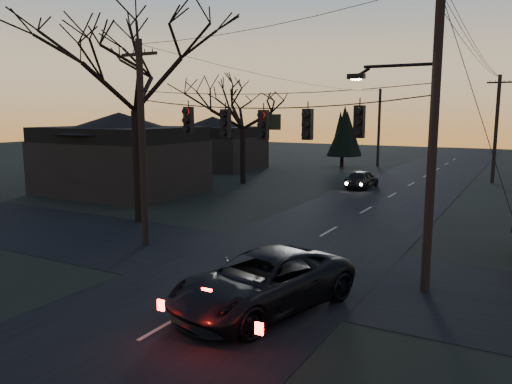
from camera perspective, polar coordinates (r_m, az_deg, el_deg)
The scene contains 14 objects.
main_road at distance 27.61m, azimuth 11.27°, elevation -2.75°, with size 8.00×120.00×0.02m, color black.
cross_road at distance 18.62m, azimuth 1.66°, elevation -8.34°, with size 60.00×7.00×0.02m, color black.
utility_pole_right at distance 16.95m, azimuth 18.70°, elevation -10.64°, with size 5.00×0.30×10.00m, color black, non-canonical shape.
utility_pole_left at distance 21.93m, azimuth -12.47°, elevation -5.89°, with size 1.80×0.30×8.50m, color black, non-canonical shape.
utility_pole_far_r at distance 44.22m, azimuth 25.37°, elevation 0.94°, with size 1.80×0.30×8.50m, color black, non-canonical shape.
utility_pole_far_l at distance 53.97m, azimuth 13.71°, elevation 2.87°, with size 0.30×0.30×8.00m, color black, non-canonical shape.
span_signal_assembly at distance 17.88m, azimuth 1.05°, elevation 7.93°, with size 11.50×0.44×1.61m.
bare_tree_left at distance 26.06m, azimuth -13.82°, elevation 13.99°, with size 8.97×8.97×11.34m.
bare_tree_dist at distance 39.30m, azimuth -1.53°, elevation 9.74°, with size 6.62×6.62×8.66m.
evergreen_dist at distance 52.33m, azimuth 9.87°, elevation 6.52°, with size 3.22×3.22×5.59m.
house_left_near at distance 36.13m, azimuth -15.24°, elevation 4.34°, with size 10.00×8.00×5.60m.
house_left_far at distance 50.48m, azimuth -4.93°, elevation 5.65°, with size 9.00×7.00×5.20m.
suv_near at distance 14.39m, azimuth 0.80°, elevation -10.27°, with size 2.70×5.85×1.63m, color black.
sedan_oncoming_a at distance 38.03m, azimuth 12.00°, elevation 1.46°, with size 1.59×3.96×1.35m, color black.
Camera 1 is at (8.16, -5.78, 5.57)m, focal length 35.00 mm.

